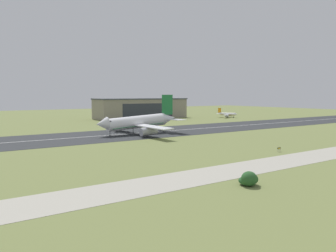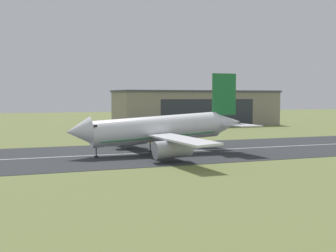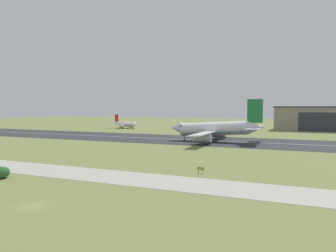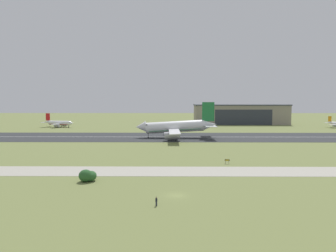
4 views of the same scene
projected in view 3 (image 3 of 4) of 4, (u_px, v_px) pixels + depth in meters
The scene contains 8 objects.
ground_plane at pixel (167, 158), 102.97m from camera, with size 699.23×699.23×0.00m, color olive.
runway_strip at pixel (214, 141), 153.06m from camera, with size 459.23×44.05×0.06m, color #2B2D30.
runway_centreline at pixel (214, 141), 153.05m from camera, with size 413.31×0.70×0.01m, color silver.
taxiway_road at pixel (113, 177), 74.79m from camera, with size 344.42×12.90×0.05m, color #A8A393.
hangar_building at pixel (336, 119), 215.50m from camera, with size 77.07×25.52×16.40m.
airplane_landing at pixel (215, 129), 149.15m from camera, with size 44.27×56.93×19.31m.
airplane_parked_centre at pixel (125, 124), 241.33m from camera, with size 24.70×18.41×10.21m.
runway_sign at pixel (201, 169), 78.10m from camera, with size 1.53×0.13×1.52m.
Camera 3 is at (40.89, -38.99, 15.98)m, focal length 35.00 mm.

